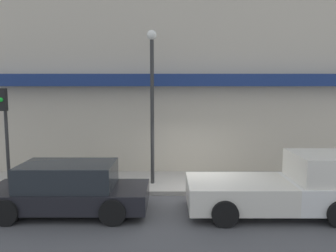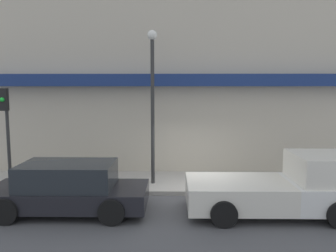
% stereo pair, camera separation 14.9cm
% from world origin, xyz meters
% --- Properties ---
extents(ground_plane, '(80.00, 80.00, 0.00)m').
position_xyz_m(ground_plane, '(0.00, 0.00, 0.00)').
color(ground_plane, '#4C4C4F').
extents(sidewalk, '(36.00, 2.85, 0.16)m').
position_xyz_m(sidewalk, '(0.00, 1.42, 0.08)').
color(sidewalk, '#ADA89E').
rests_on(sidewalk, ground).
extents(building, '(19.80, 3.80, 9.67)m').
position_xyz_m(building, '(0.01, 4.32, 4.45)').
color(building, '#BCB29E').
rests_on(building, ground).
extents(pickup_truck, '(5.06, 2.30, 1.82)m').
position_xyz_m(pickup_truck, '(2.53, -1.58, 0.80)').
color(pickup_truck, white).
rests_on(pickup_truck, ground).
extents(parked_car, '(4.78, 2.10, 1.53)m').
position_xyz_m(parked_car, '(-3.97, -1.58, 0.75)').
color(parked_car, black).
rests_on(parked_car, ground).
extents(fire_hydrant, '(0.20, 0.20, 0.61)m').
position_xyz_m(fire_hydrant, '(-4.27, 0.74, 0.46)').
color(fire_hydrant, '#196633').
rests_on(fire_hydrant, sidewalk).
extents(street_lamp, '(0.36, 0.36, 5.74)m').
position_xyz_m(street_lamp, '(-1.55, 1.04, 3.73)').
color(street_lamp, '#2D2D2D').
rests_on(street_lamp, sidewalk).
extents(traffic_light, '(0.28, 0.42, 3.62)m').
position_xyz_m(traffic_light, '(-6.84, 0.50, 2.65)').
color(traffic_light, '#2D2D2D').
rests_on(traffic_light, sidewalk).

